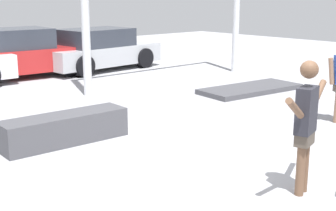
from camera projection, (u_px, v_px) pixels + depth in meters
The scene contains 6 objects.
ground_plane at pixel (223, 177), 6.34m from camera, with size 36.00×36.00×0.00m, color #9E9EA3.
skateboarder at pixel (306, 120), 5.62m from camera, with size 1.35×0.44×1.66m.
grind_box at pixel (65, 129), 7.74m from camera, with size 2.12×0.58×0.49m, color #47474C.
manual_pad at pixel (250, 89), 11.89m from camera, with size 2.73×1.11×0.12m, color #47474C.
parked_car_red at pixel (12, 54), 13.69m from camera, with size 4.53×2.12×1.44m.
parked_car_silver at pixel (98, 50), 15.20m from camera, with size 4.15×2.13×1.33m.
Camera 1 is at (-4.51, -3.95, 2.42)m, focal length 50.00 mm.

